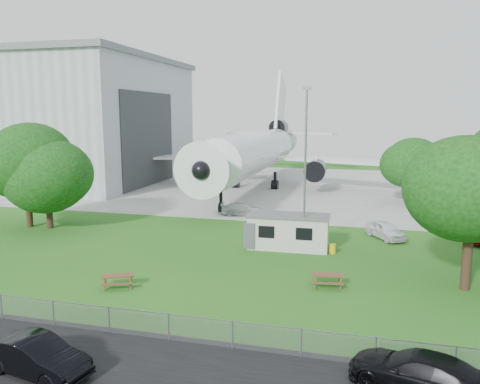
% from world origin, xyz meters
% --- Properties ---
extents(ground, '(160.00, 160.00, 0.00)m').
position_xyz_m(ground, '(0.00, 0.00, 0.00)').
color(ground, '#347A20').
extents(asphalt_strip, '(120.00, 8.00, 0.02)m').
position_xyz_m(asphalt_strip, '(0.00, -13.00, 0.01)').
color(asphalt_strip, black).
rests_on(asphalt_strip, ground).
extents(concrete_apron, '(120.00, 46.00, 0.03)m').
position_xyz_m(concrete_apron, '(0.00, 38.00, 0.01)').
color(concrete_apron, '#B7B7B2').
rests_on(concrete_apron, ground).
extents(hangar, '(43.00, 31.00, 18.55)m').
position_xyz_m(hangar, '(-37.97, 36.00, 9.41)').
color(hangar, '#B2B7BC').
rests_on(hangar, ground).
extents(airliner, '(46.36, 47.73, 17.69)m').
position_xyz_m(airliner, '(-2.00, 35.86, 5.27)').
color(airliner, white).
rests_on(airliner, ground).
extents(site_cabin, '(6.79, 2.87, 2.62)m').
position_xyz_m(site_cabin, '(6.98, 6.74, 1.31)').
color(site_cabin, beige).
rests_on(site_cabin, ground).
extents(picnic_west, '(2.25, 2.10, 0.76)m').
position_xyz_m(picnic_west, '(-1.58, -4.05, 0.00)').
color(picnic_west, brown).
rests_on(picnic_west, ground).
extents(picnic_east, '(1.98, 1.73, 0.76)m').
position_xyz_m(picnic_east, '(10.46, -0.80, 0.00)').
color(picnic_east, brown).
rests_on(picnic_east, ground).
extents(fence, '(58.00, 0.04, 1.30)m').
position_xyz_m(fence, '(0.00, -9.50, 0.00)').
color(fence, gray).
rests_on(fence, ground).
extents(lamp_mast, '(0.16, 0.16, 12.00)m').
position_xyz_m(lamp_mast, '(8.20, 6.20, 6.00)').
color(lamp_mast, slate).
rests_on(lamp_mast, ground).
extents(tree_west_big, '(7.69, 7.69, 9.88)m').
position_xyz_m(tree_west_big, '(-16.99, 7.68, 6.03)').
color(tree_west_big, '#382619').
rests_on(tree_west_big, ground).
extents(tree_west_small, '(7.75, 7.75, 8.62)m').
position_xyz_m(tree_west_small, '(-14.90, 7.74, 4.74)').
color(tree_west_small, '#382619').
rests_on(tree_west_small, ground).
extents(tree_east_front, '(7.23, 7.23, 9.44)m').
position_xyz_m(tree_east_front, '(18.33, 0.75, 5.81)').
color(tree_east_front, '#382619').
rests_on(tree_east_front, ground).
extents(tree_far_apron, '(6.49, 6.49, 7.90)m').
position_xyz_m(tree_far_apron, '(18.07, 28.45, 4.65)').
color(tree_far_apron, '#382619').
rests_on(tree_far_apron, ground).
extents(car_centre_sedan, '(4.74, 2.41, 1.49)m').
position_xyz_m(car_centre_sedan, '(0.11, -13.40, 0.74)').
color(car_centre_sedan, black).
rests_on(car_centre_sedan, ground).
extents(car_east_van, '(5.51, 3.59, 1.49)m').
position_xyz_m(car_east_van, '(14.50, -10.83, 0.74)').
color(car_east_van, black).
rests_on(car_east_van, ground).
extents(car_ne_hatch, '(3.57, 4.42, 1.41)m').
position_xyz_m(car_ne_hatch, '(14.32, 11.51, 0.71)').
color(car_ne_hatch, white).
rests_on(car_ne_hatch, ground).
extents(car_ne_sedan, '(2.11, 4.17, 1.31)m').
position_xyz_m(car_ne_sedan, '(21.56, 12.21, 0.66)').
color(car_ne_sedan, maroon).
rests_on(car_ne_sedan, ground).
extents(car_apron_van, '(4.67, 2.72, 1.27)m').
position_xyz_m(car_apron_van, '(0.63, 17.36, 0.64)').
color(car_apron_van, silver).
rests_on(car_apron_van, ground).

